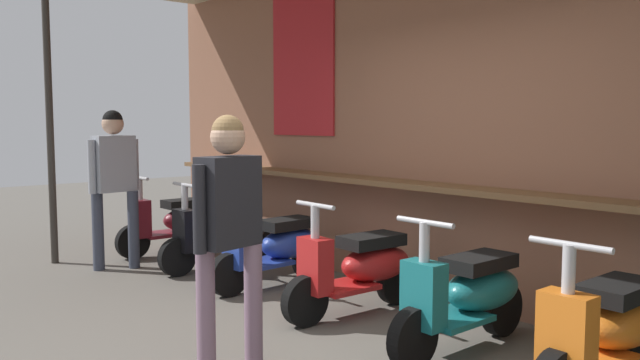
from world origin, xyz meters
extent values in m
cube|color=#8C5B44|center=(0.00, 2.02, 1.73)|extent=(9.80, 0.25, 3.46)
cube|color=brown|center=(0.00, 1.72, 1.04)|extent=(8.82, 0.36, 0.05)
cube|color=#B22328|center=(-2.29, 1.89, 2.38)|extent=(1.06, 0.02, 1.86)
cylinder|color=#332D28|center=(-4.12, -0.27, 1.63)|extent=(0.08, 0.08, 3.26)
ellipsoid|color=maroon|center=(-3.75, 1.25, 0.40)|extent=(0.38, 0.70, 0.30)
cube|color=black|center=(-3.75, 1.20, 0.60)|extent=(0.30, 0.55, 0.10)
cube|color=maroon|center=(-3.75, 0.90, 0.25)|extent=(0.38, 0.50, 0.04)
cube|color=maroon|center=(-3.75, 0.60, 0.47)|extent=(0.28, 0.16, 0.44)
cylinder|color=#B7B7BC|center=(-3.75, 0.60, 0.60)|extent=(0.07, 0.07, 0.70)
cylinder|color=#B7B7BC|center=(-3.75, 0.60, 0.95)|extent=(0.46, 0.04, 0.04)
cylinder|color=black|center=(-3.75, 0.50, 0.20)|extent=(0.10, 0.40, 0.40)
cylinder|color=black|center=(-3.74, 1.50, 0.20)|extent=(0.10, 0.40, 0.40)
ellipsoid|color=black|center=(-2.64, 1.25, 0.40)|extent=(0.38, 0.70, 0.30)
cube|color=black|center=(-2.64, 1.20, 0.60)|extent=(0.30, 0.55, 0.10)
cube|color=black|center=(-2.65, 0.90, 0.25)|extent=(0.38, 0.50, 0.04)
cube|color=black|center=(-2.65, 0.60, 0.47)|extent=(0.28, 0.16, 0.44)
cylinder|color=#B7B7BC|center=(-2.65, 0.60, 0.60)|extent=(0.07, 0.07, 0.70)
cylinder|color=#B7B7BC|center=(-2.65, 0.60, 0.95)|extent=(0.46, 0.04, 0.04)
cylinder|color=black|center=(-2.65, 0.50, 0.20)|extent=(0.10, 0.40, 0.40)
cylinder|color=black|center=(-2.64, 1.50, 0.20)|extent=(0.10, 0.40, 0.40)
ellipsoid|color=#233D9E|center=(-1.68, 1.25, 0.40)|extent=(0.42, 0.72, 0.30)
cube|color=black|center=(-1.68, 1.20, 0.60)|extent=(0.33, 0.56, 0.10)
cube|color=#233D9E|center=(-1.67, 0.90, 0.25)|extent=(0.41, 0.52, 0.04)
cube|color=#233D9E|center=(-1.65, 0.60, 0.47)|extent=(0.29, 0.17, 0.44)
cylinder|color=#B7B7BC|center=(-1.65, 0.60, 0.60)|extent=(0.07, 0.07, 0.70)
cylinder|color=#B7B7BC|center=(-1.65, 0.60, 0.95)|extent=(0.46, 0.06, 0.04)
cylinder|color=black|center=(-1.64, 0.50, 0.20)|extent=(0.12, 0.40, 0.40)
cylinder|color=black|center=(-1.70, 1.50, 0.20)|extent=(0.12, 0.40, 0.40)
ellipsoid|color=red|center=(-0.50, 1.25, 0.40)|extent=(0.41, 0.71, 0.30)
cube|color=black|center=(-0.50, 1.20, 0.60)|extent=(0.32, 0.56, 0.10)
cube|color=red|center=(-0.51, 0.90, 0.25)|extent=(0.40, 0.51, 0.04)
cube|color=red|center=(-0.52, 0.60, 0.47)|extent=(0.29, 0.17, 0.44)
cylinder|color=#B7B7BC|center=(-0.52, 0.60, 0.60)|extent=(0.07, 0.07, 0.70)
cylinder|color=#B7B7BC|center=(-0.52, 0.60, 0.95)|extent=(0.46, 0.05, 0.04)
cylinder|color=black|center=(-0.53, 0.50, 0.20)|extent=(0.12, 0.40, 0.40)
cylinder|color=black|center=(-0.49, 1.50, 0.20)|extent=(0.12, 0.40, 0.40)
ellipsoid|color=#197075|center=(0.59, 1.25, 0.40)|extent=(0.38, 0.70, 0.30)
cube|color=black|center=(0.59, 1.20, 0.60)|extent=(0.30, 0.55, 0.10)
cube|color=#197075|center=(0.59, 0.90, 0.25)|extent=(0.38, 0.50, 0.04)
cube|color=#197075|center=(0.59, 0.60, 0.47)|extent=(0.28, 0.16, 0.44)
cylinder|color=#B7B7BC|center=(0.59, 0.60, 0.60)|extent=(0.07, 0.07, 0.70)
cylinder|color=#B7B7BC|center=(0.59, 0.60, 0.95)|extent=(0.46, 0.04, 0.04)
cylinder|color=black|center=(0.59, 0.50, 0.20)|extent=(0.10, 0.40, 0.40)
cylinder|color=black|center=(0.58, 1.50, 0.20)|extent=(0.10, 0.40, 0.40)
ellipsoid|color=orange|center=(1.57, 1.25, 0.40)|extent=(0.38, 0.70, 0.30)
cube|color=black|center=(1.57, 1.20, 0.60)|extent=(0.30, 0.55, 0.10)
cube|color=orange|center=(1.58, 0.90, 0.25)|extent=(0.38, 0.50, 0.04)
cube|color=orange|center=(1.58, 0.60, 0.47)|extent=(0.28, 0.16, 0.44)
cylinder|color=#B7B7BC|center=(1.58, 0.60, 0.60)|extent=(0.07, 0.07, 0.70)
cylinder|color=#B7B7BC|center=(1.58, 0.60, 0.95)|extent=(0.46, 0.04, 0.04)
cylinder|color=black|center=(1.57, 1.50, 0.20)|extent=(0.10, 0.40, 0.40)
cylinder|color=gray|center=(-0.13, -0.25, 0.40)|extent=(0.12, 0.12, 0.81)
cylinder|color=gray|center=(-0.18, -0.57, 0.40)|extent=(0.12, 0.12, 0.81)
cube|color=#232328|center=(-0.16, -0.41, 1.09)|extent=(0.28, 0.44, 0.57)
sphere|color=tan|center=(-0.16, -0.41, 1.50)|extent=(0.22, 0.22, 0.22)
sphere|color=olive|center=(-0.16, -0.41, 1.54)|extent=(0.20, 0.20, 0.20)
cylinder|color=#232328|center=(-0.20, -0.18, 1.07)|extent=(0.08, 0.08, 0.54)
cylinder|color=#232328|center=(-0.11, -0.65, 1.07)|extent=(0.08, 0.08, 0.54)
cylinder|color=#383D4C|center=(-3.30, 0.32, 0.43)|extent=(0.12, 0.12, 0.85)
cylinder|color=#383D4C|center=(-3.45, -0.02, 0.43)|extent=(0.12, 0.12, 0.85)
cube|color=#999EA8|center=(-3.37, 0.15, 1.15)|extent=(0.25, 0.45, 0.60)
sphere|color=tan|center=(-3.37, 0.15, 1.58)|extent=(0.23, 0.23, 0.23)
sphere|color=black|center=(-3.37, 0.15, 1.62)|extent=(0.21, 0.21, 0.21)
cylinder|color=#999EA8|center=(-3.40, 0.40, 1.13)|extent=(0.08, 0.08, 0.57)
cylinder|color=#999EA8|center=(-3.34, -0.10, 1.13)|extent=(0.08, 0.08, 0.57)
camera|label=1|loc=(3.23, -2.51, 1.59)|focal=35.34mm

